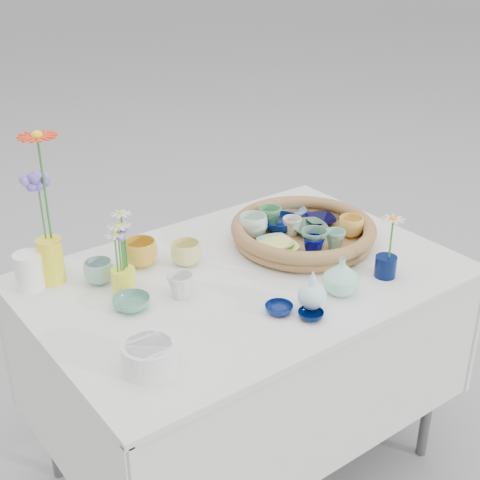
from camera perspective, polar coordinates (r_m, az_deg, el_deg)
ground at (r=2.48m, az=0.29°, el=-18.51°), size 80.00×80.00×0.00m
display_table at (r=2.48m, az=0.29°, el=-18.51°), size 1.26×0.86×0.77m
wicker_tray at (r=2.19m, az=5.41°, el=0.66°), size 0.47×0.47×0.08m
tray_ceramic_0 at (r=2.25m, az=3.50°, el=1.40°), size 0.14×0.14×0.04m
tray_ceramic_1 at (r=2.30m, az=6.83°, el=1.66°), size 0.14×0.14×0.03m
tray_ceramic_2 at (r=2.22m, az=9.44°, el=1.14°), size 0.11×0.11×0.07m
tray_ceramic_3 at (r=2.23m, az=5.86°, el=0.97°), size 0.15×0.15×0.03m
tray_ceramic_4 at (r=2.09m, az=6.35°, el=-0.12°), size 0.09×0.09×0.08m
tray_ceramic_5 at (r=2.12m, az=3.02°, el=-0.39°), size 0.13×0.13×0.03m
tray_ceramic_6 at (r=2.19m, az=1.13°, el=1.22°), size 0.11×0.11×0.07m
tray_ceramic_7 at (r=2.21m, az=4.46°, el=1.19°), size 0.08×0.08×0.06m
tray_ceramic_8 at (r=2.34m, az=4.50°, el=2.32°), size 0.13×0.13×0.03m
tray_ceramic_9 at (r=2.08m, az=6.28°, el=-0.56°), size 0.09×0.09×0.06m
tray_ceramic_10 at (r=2.09m, az=3.33°, el=-0.72°), size 0.13×0.13×0.03m
tray_ceramic_11 at (r=2.13m, az=8.12°, el=0.04°), size 0.08×0.08×0.06m
tray_ceramic_12 at (r=2.25m, az=2.55°, el=1.95°), size 0.08×0.08×0.07m
loose_ceramic_0 at (r=2.07m, az=-8.49°, el=-1.10°), size 0.12×0.12×0.08m
loose_ceramic_1 at (r=2.06m, az=-4.63°, el=-1.14°), size 0.10×0.10×0.07m
loose_ceramic_2 at (r=1.86m, az=-9.25°, el=-5.32°), size 0.14×0.14×0.03m
loose_ceramic_3 at (r=1.89m, az=-5.10°, el=-3.89°), size 0.09×0.09×0.07m
loose_ceramic_4 at (r=1.82m, az=3.34°, el=-5.89°), size 0.08×0.08×0.02m
loose_ceramic_5 at (r=1.99m, az=-11.95°, el=-2.68°), size 0.10×0.10×0.07m
loose_ceramic_6 at (r=1.81m, az=6.06°, el=-6.39°), size 0.07×0.07×0.02m
fluted_bowl at (r=1.62m, az=-7.75°, el=-9.79°), size 0.17×0.17×0.07m
bud_vase_paleblue at (r=1.82m, az=6.19°, el=-4.19°), size 0.09×0.09×0.12m
bud_vase_seafoam at (r=1.91m, az=8.65°, el=-3.04°), size 0.11×0.11×0.11m
bud_vase_cobalt at (r=2.03m, az=12.31°, el=-2.22°), size 0.07×0.07×0.06m
single_daisy at (r=1.99m, az=12.78°, el=0.12°), size 0.10×0.10×0.14m
tall_vase_yellow at (r=2.02m, az=-15.81°, el=-1.70°), size 0.08×0.08×0.14m
gerbera at (r=1.93m, az=-16.34°, el=4.22°), size 0.13×0.13×0.32m
hydrangea at (r=1.96m, az=-16.56°, el=2.46°), size 0.08×0.08×0.25m
white_pitcher at (r=2.01m, az=-17.56°, el=-2.54°), size 0.14×0.12×0.11m
daisy_cup at (r=1.93m, az=-9.89°, el=-3.43°), size 0.08×0.08×0.07m
daisy_posy at (r=1.88m, az=-10.18°, el=-0.07°), size 0.09×0.09×0.17m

